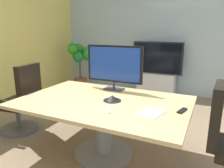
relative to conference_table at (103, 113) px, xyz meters
The scene contains 11 objects.
ground_plane 0.58m from the conference_table, 142.50° to the right, with size 7.59×7.59×0.00m, color #7A664C.
wall_back_glass_partition 3.35m from the conference_table, 91.55° to the left, with size 5.43×0.10×2.90m, color #9EB2B7.
conference_table is the anchor object (origin of this frame).
office_chair_left 1.44m from the conference_table, behind, with size 0.62×0.60×1.09m.
tv_monitor 0.73m from the conference_table, 100.01° to the left, with size 0.84×0.18×0.64m.
wall_display_unit 2.88m from the conference_table, 90.92° to the left, with size 1.20×0.36×1.31m.
potted_plant 3.25m from the conference_table, 128.84° to the left, with size 0.71×0.68×1.24m.
conference_phone 0.22m from the conference_table, 16.42° to the left, with size 0.22×0.22×0.07m.
remote_control 0.95m from the conference_table, ahead, with size 0.05×0.17×0.02m, color black.
whiteboard_marker 0.42m from the conference_table, 54.11° to the right, with size 0.13×0.02×0.02m, color silver.
paper_notepad 0.69m from the conference_table, 13.53° to the right, with size 0.21×0.30×0.01m, color white.
Camera 1 is at (1.26, -2.13, 1.57)m, focal length 34.09 mm.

